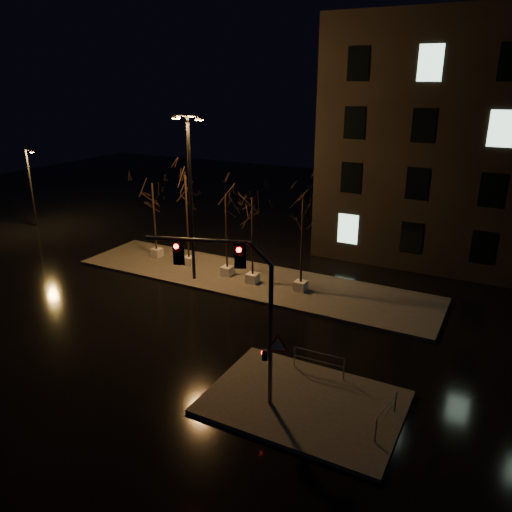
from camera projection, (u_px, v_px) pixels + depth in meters
The scene contains 13 objects.
ground at pixel (190, 322), 24.52m from camera, with size 90.00×90.00×0.00m, color black.
median at pixel (249, 280), 29.49m from camera, with size 22.00×5.00×0.15m, color #413E3A.
sidewalk_corner at pixel (303, 402), 18.26m from camera, with size 7.00×5.00×0.15m, color #413E3A.
tree_0 at pixel (153, 200), 31.85m from camera, with size 1.80×1.80×5.05m.
tree_1 at pixel (186, 196), 30.14m from camera, with size 1.80×1.80×5.88m.
tree_2 at pixel (226, 213), 28.67m from camera, with size 1.80×1.80×5.07m.
tree_3 at pixel (252, 217), 27.56m from camera, with size 1.80×1.80×5.17m.
tree_4 at pixel (303, 218), 26.37m from camera, with size 1.80×1.80×5.51m.
traffic_signal_mast at pixel (242, 300), 16.94m from camera, with size 4.80×1.62×6.12m.
streetlight_main at pixel (190, 188), 27.69m from camera, with size 2.32×0.76×9.32m.
streetlight_far at pixel (31, 185), 39.39m from camera, with size 1.21×0.37×6.19m.
guard_rail_a at pixel (319, 359), 19.79m from camera, with size 2.11×0.12×0.91m.
guard_rail_b at pixel (386, 412), 16.68m from camera, with size 0.24×1.91×0.91m.
Camera 1 is at (13.20, -17.95, 11.21)m, focal length 35.00 mm.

